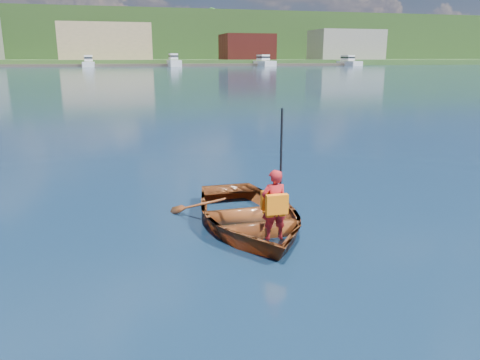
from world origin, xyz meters
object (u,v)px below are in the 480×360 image
at_px(marina_yachts, 137,62).
at_px(child_paddler, 274,204).
at_px(dock, 118,65).
at_px(rowboat, 248,215).

bearing_deg(marina_yachts, child_paddler, -91.67).
relative_size(child_paddler, marina_yachts, 0.01).
bearing_deg(child_paddler, marina_yachts, 88.33).
bearing_deg(dock, marina_yachts, -38.81).
height_order(rowboat, dock, dock).
distance_m(child_paddler, dock, 149.45).
relative_size(rowboat, marina_yachts, 0.02).
relative_size(rowboat, child_paddler, 1.75).
bearing_deg(child_paddler, rowboat, 100.45).
bearing_deg(rowboat, dock, 90.54).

